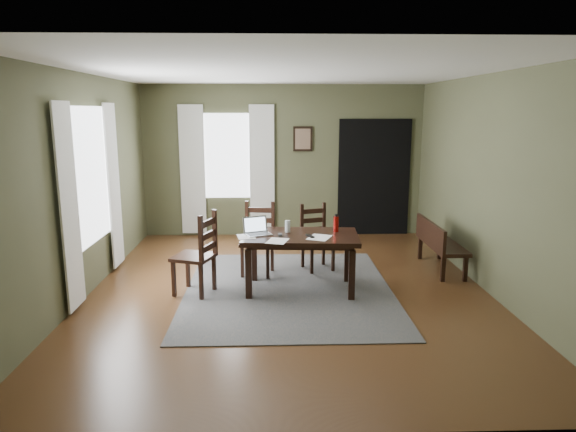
{
  "coord_description": "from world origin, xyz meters",
  "views": [
    {
      "loc": [
        -0.21,
        -6.23,
        2.25
      ],
      "look_at": [
        0.0,
        0.3,
        0.9
      ],
      "focal_mm": 32.0,
      "sensor_mm": 36.0,
      "label": 1
    }
  ],
  "objects_px": {
    "chair_back_left": "(258,240)",
    "water_bottle": "(336,224)",
    "dining_table": "(300,241)",
    "bench": "(438,241)",
    "chair_back_right": "(316,238)",
    "chair_end": "(198,255)",
    "laptop": "(257,230)"
  },
  "relations": [
    {
      "from": "chair_back_left",
      "to": "dining_table",
      "type": "bearing_deg",
      "value": -41.61
    },
    {
      "from": "laptop",
      "to": "bench",
      "type": "bearing_deg",
      "value": -5.26
    },
    {
      "from": "laptop",
      "to": "chair_back_left",
      "type": "bearing_deg",
      "value": 68.39
    },
    {
      "from": "bench",
      "to": "chair_end",
      "type": "bearing_deg",
      "value": 105.59
    },
    {
      "from": "chair_end",
      "to": "bench",
      "type": "bearing_deg",
      "value": 124.16
    },
    {
      "from": "chair_back_left",
      "to": "water_bottle",
      "type": "relative_size",
      "value": 4.3
    },
    {
      "from": "chair_back_right",
      "to": "bench",
      "type": "xyz_separation_m",
      "value": [
        1.73,
        -0.08,
        -0.04
      ]
    },
    {
      "from": "bench",
      "to": "water_bottle",
      "type": "distance_m",
      "value": 1.73
    },
    {
      "from": "chair_back_left",
      "to": "laptop",
      "type": "height_order",
      "value": "chair_back_left"
    },
    {
      "from": "water_bottle",
      "to": "chair_back_right",
      "type": "bearing_deg",
      "value": 103.64
    },
    {
      "from": "laptop",
      "to": "dining_table",
      "type": "bearing_deg",
      "value": -26.46
    },
    {
      "from": "chair_end",
      "to": "laptop",
      "type": "distance_m",
      "value": 0.79
    },
    {
      "from": "chair_end",
      "to": "laptop",
      "type": "xyz_separation_m",
      "value": [
        0.73,
        0.16,
        0.27
      ]
    },
    {
      "from": "dining_table",
      "to": "chair_back_right",
      "type": "relative_size",
      "value": 1.6
    },
    {
      "from": "chair_end",
      "to": "chair_back_left",
      "type": "distance_m",
      "value": 1.08
    },
    {
      "from": "chair_end",
      "to": "laptop",
      "type": "bearing_deg",
      "value": 120.79
    },
    {
      "from": "chair_back_left",
      "to": "laptop",
      "type": "relative_size",
      "value": 2.59
    },
    {
      "from": "bench",
      "to": "dining_table",
      "type": "bearing_deg",
      "value": 111.78
    },
    {
      "from": "dining_table",
      "to": "chair_end",
      "type": "distance_m",
      "value": 1.28
    },
    {
      "from": "chair_back_right",
      "to": "water_bottle",
      "type": "bearing_deg",
      "value": -95.21
    },
    {
      "from": "dining_table",
      "to": "chair_back_left",
      "type": "relative_size",
      "value": 1.49
    },
    {
      "from": "laptop",
      "to": "water_bottle",
      "type": "height_order",
      "value": "water_bottle"
    },
    {
      "from": "water_bottle",
      "to": "dining_table",
      "type": "bearing_deg",
      "value": -162.99
    },
    {
      "from": "chair_back_right",
      "to": "laptop",
      "type": "relative_size",
      "value": 2.42
    },
    {
      "from": "dining_table",
      "to": "chair_end",
      "type": "height_order",
      "value": "chair_end"
    },
    {
      "from": "chair_back_left",
      "to": "laptop",
      "type": "bearing_deg",
      "value": -79.75
    },
    {
      "from": "dining_table",
      "to": "laptop",
      "type": "bearing_deg",
      "value": 179.1
    },
    {
      "from": "dining_table",
      "to": "bench",
      "type": "bearing_deg",
      "value": 25.56
    },
    {
      "from": "dining_table",
      "to": "bench",
      "type": "relative_size",
      "value": 1.19
    },
    {
      "from": "dining_table",
      "to": "chair_back_left",
      "type": "distance_m",
      "value": 0.9
    },
    {
      "from": "chair_end",
      "to": "dining_table",
      "type": "bearing_deg",
      "value": 113.63
    },
    {
      "from": "dining_table",
      "to": "chair_back_left",
      "type": "bearing_deg",
      "value": 132.1
    }
  ]
}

